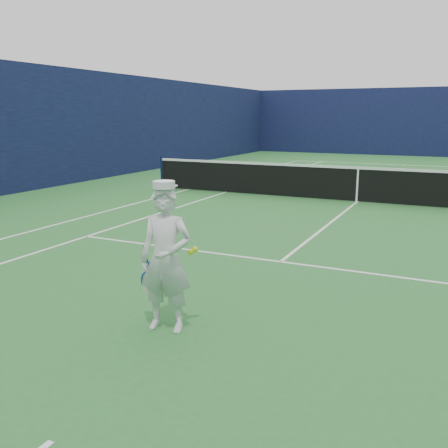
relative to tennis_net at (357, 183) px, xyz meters
name	(u,v)px	position (x,y,z in m)	size (l,w,h in m)	color
ground	(356,203)	(0.00, 0.00, -0.55)	(80.00, 80.00, 0.00)	#286A2D
court_markings	(356,202)	(0.00, 0.00, -0.55)	(11.03, 23.83, 0.01)	white
windscreen_fence	(361,130)	(0.00, 0.00, 1.45)	(20.12, 36.12, 4.00)	#10143B
tennis_net	(357,183)	(0.00, 0.00, 0.00)	(12.88, 0.09, 1.07)	#141E4C
tennis_player	(166,259)	(-0.30, -9.47, 0.27)	(0.79, 0.49, 1.70)	white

